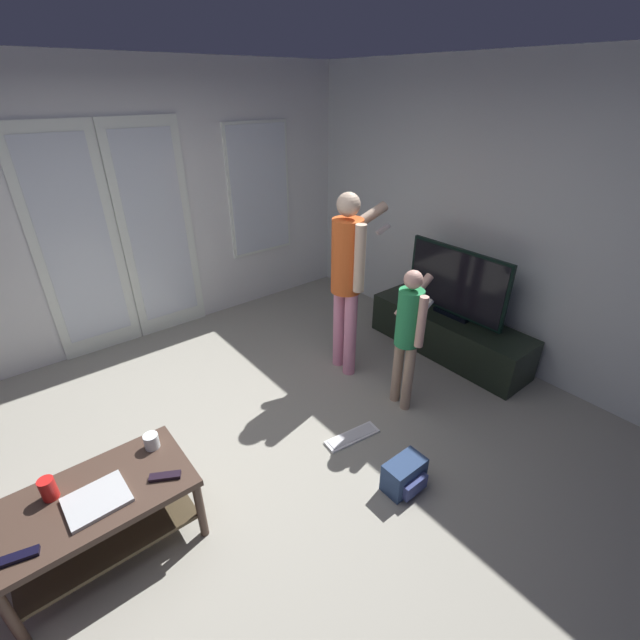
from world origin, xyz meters
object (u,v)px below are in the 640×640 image
Objects in this scene: dvd_remote_slim at (18,557)px; tv_remote_black at (165,476)px; backpack at (405,475)px; loose_keyboard at (352,437)px; coffee_table at (98,511)px; person_adult at (348,270)px; cup_near_edge at (151,441)px; cup_by_laptop at (48,489)px; flat_screen_tv at (456,283)px; tv_stand at (448,334)px; laptop_closed at (97,500)px; person_child at (409,329)px.

tv_remote_black is at bearing 16.90° from dvd_remote_slim.
backpack reaches higher than loose_keyboard.
tv_remote_black is at bearing -20.63° from coffee_table.
tv_remote_black is at bearing -161.08° from person_adult.
cup_near_edge reaches higher than backpack.
backpack is (-0.63, -1.30, -0.89)m from person_adult.
loose_keyboard is at bearing 25.86° from tv_remote_black.
cup_by_laptop is (-0.17, 0.12, 0.19)m from coffee_table.
flat_screen_tv is 2.91m from cup_near_edge.
person_adult is at bearing 64.30° from backpack.
coffee_table is at bearing 172.99° from loose_keyboard.
dvd_remote_slim is (-2.07, 0.05, 0.47)m from loose_keyboard.
backpack is at bearing -151.74° from tv_stand.
flat_screen_tv is 3.28m from laptop_closed.
flat_screen_tv is at bearing -0.83° from cup_near_edge.
tv_remote_black is at bearing 154.35° from backpack.
dvd_remote_slim is at bearing -155.41° from coffee_table.
laptop_closed is 0.35m from tv_remote_black.
cup_near_edge is (0.37, 0.20, 0.04)m from laptop_closed.
person_child reaches higher than tv_remote_black.
tv_remote_black is (-1.32, 0.64, 0.37)m from backpack.
cup_near_edge reaches higher than dvd_remote_slim.
coffee_table is at bearing -171.45° from tv_remote_black.
flat_screen_tv is 0.63× the size of person_adult.
cup_near_edge is (-1.33, 0.35, 0.50)m from loose_keyboard.
person_child reaches higher than cup_by_laptop.
laptop_closed and tv_remote_black have the same top height.
cup_near_edge is at bearing 179.10° from tv_stand.
tv_stand is 0.98× the size of person_adult.
person_adult is at bearing 91.55° from person_child.
person_adult reaches higher than tv_remote_black.
person_child is 2.69m from dvd_remote_slim.
coffee_table is 0.15m from laptop_closed.
laptop_closed is at bearing -177.18° from flat_screen_tv.
laptop_closed is (-2.31, 0.10, -0.25)m from person_child.
coffee_table is 3.32× the size of laptop_closed.
laptop_closed is (-1.70, 0.15, 0.47)m from loose_keyboard.
laptop_closed is 0.42m from cup_near_edge.
cup_near_edge reaches higher than tv_stand.
person_child is 2.32m from laptop_closed.
tv_stand is at bearing 28.26° from backpack.
laptop_closed reaches higher than coffee_table.
dvd_remote_slim reaches higher than tv_stand.
cup_near_edge is at bearing 36.95° from dvd_remote_slim.
coffee_table is at bearing -178.30° from tv_stand.
cup_near_edge is (-2.90, 0.05, 0.31)m from tv_stand.
dvd_remote_slim is at bearing -148.24° from tv_remote_black.
person_adult is 1.36× the size of person_child.
laptop_closed is (-2.29, -0.60, -0.52)m from person_adult.
flat_screen_tv reaches higher than laptop_closed.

